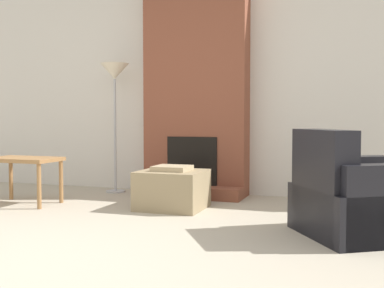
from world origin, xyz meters
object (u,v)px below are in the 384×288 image
at_px(ottoman, 172,189).
at_px(side_table, 24,164).
at_px(armchair, 358,202).
at_px(floor_lamp_left, 115,79).

distance_m(ottoman, side_table, 1.65).
relative_size(armchair, floor_lamp_left, 0.79).
distance_m(armchair, floor_lamp_left, 3.39).
relative_size(ottoman, armchair, 0.51).
bearing_deg(side_table, ottoman, 9.50).
distance_m(ottoman, floor_lamp_left, 1.80).
bearing_deg(armchair, side_table, 52.67).
xyz_separation_m(side_table, floor_lamp_left, (0.53, 1.07, 0.98)).
bearing_deg(ottoman, floor_lamp_left, 143.37).
relative_size(ottoman, floor_lamp_left, 0.40).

